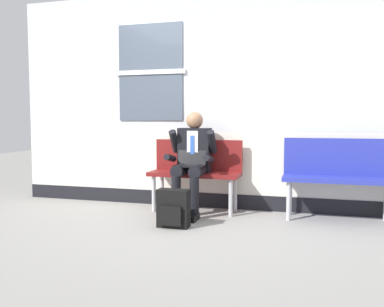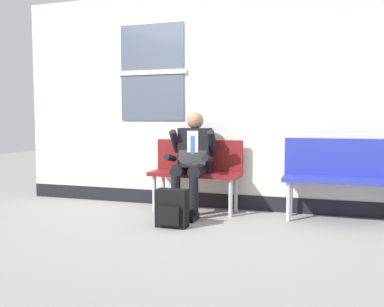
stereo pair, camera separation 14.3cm
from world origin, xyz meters
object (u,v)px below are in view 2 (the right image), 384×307
Objects in this scene: bench_empty at (339,172)px; backpack at (172,209)px; bench_with_person at (197,168)px; person_seated at (192,159)px.

bench_empty reaches higher than backpack.
backpack is (-0.01, -0.87, -0.34)m from bench_with_person.
bench_with_person is 0.24m from person_seated.
bench_with_person is at bearing -179.84° from bench_empty.
person_seated reaches higher than bench_with_person.
bench_with_person is 0.91× the size of person_seated.
backpack is at bearing -90.59° from bench_with_person.
bench_with_person is 1.70m from bench_empty.
bench_empty is 3.00× the size of backpack.
bench_with_person is 0.93× the size of bench_empty.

